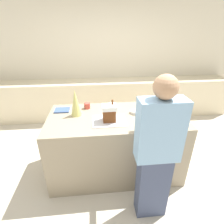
{
  "coord_description": "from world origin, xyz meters",
  "views": [
    {
      "loc": [
        -0.27,
        -2.11,
        2.0
      ],
      "look_at": [
        -0.05,
        0.0,
        0.98
      ],
      "focal_mm": 28.0,
      "sensor_mm": 36.0,
      "label": 1
    }
  ],
  "objects_px": {
    "person": "(156,153)",
    "candy_bowl_behind_tray": "(112,105)",
    "gingerbread_house": "(109,113)",
    "decorative_tree": "(76,103)",
    "candy_bowl_far_left": "(168,113)",
    "mug": "(87,106)",
    "baking_tray": "(109,121)",
    "candy_bowl_far_right": "(135,112)",
    "candy_bowl_near_tray_left": "(147,112)",
    "cookbook": "(62,110)"
  },
  "relations": [
    {
      "from": "person",
      "to": "gingerbread_house",
      "type": "bearing_deg",
      "value": 124.58
    },
    {
      "from": "baking_tray",
      "to": "candy_bowl_far_right",
      "type": "xyz_separation_m",
      "value": [
        0.38,
        0.19,
        0.02
      ]
    },
    {
      "from": "candy_bowl_far_right",
      "to": "cookbook",
      "type": "xyz_separation_m",
      "value": [
        -1.04,
        0.19,
        -0.01
      ]
    },
    {
      "from": "candy_bowl_behind_tray",
      "to": "person",
      "type": "bearing_deg",
      "value": -72.7
    },
    {
      "from": "candy_bowl_far_right",
      "to": "mug",
      "type": "xyz_separation_m",
      "value": [
        -0.67,
        0.24,
        0.02
      ]
    },
    {
      "from": "gingerbread_house",
      "to": "person",
      "type": "relative_size",
      "value": 0.16
    },
    {
      "from": "candy_bowl_near_tray_left",
      "to": "mug",
      "type": "height_order",
      "value": "mug"
    },
    {
      "from": "mug",
      "to": "baking_tray",
      "type": "bearing_deg",
      "value": -55.8
    },
    {
      "from": "gingerbread_house",
      "to": "candy_bowl_far_right",
      "type": "height_order",
      "value": "gingerbread_house"
    },
    {
      "from": "gingerbread_house",
      "to": "baking_tray",
      "type": "bearing_deg",
      "value": -150.7
    },
    {
      "from": "candy_bowl_near_tray_left",
      "to": "person",
      "type": "distance_m",
      "value": 0.77
    },
    {
      "from": "decorative_tree",
      "to": "candy_bowl_behind_tray",
      "type": "height_order",
      "value": "decorative_tree"
    },
    {
      "from": "decorative_tree",
      "to": "candy_bowl_behind_tray",
      "type": "xyz_separation_m",
      "value": [
        0.52,
        0.24,
        -0.16
      ]
    },
    {
      "from": "baking_tray",
      "to": "decorative_tree",
      "type": "xyz_separation_m",
      "value": [
        -0.43,
        0.22,
        0.18
      ]
    },
    {
      "from": "mug",
      "to": "gingerbread_house",
      "type": "bearing_deg",
      "value": -55.76
    },
    {
      "from": "mug",
      "to": "person",
      "type": "relative_size",
      "value": 0.05
    },
    {
      "from": "candy_bowl_far_left",
      "to": "candy_bowl_far_right",
      "type": "bearing_deg",
      "value": 170.08
    },
    {
      "from": "baking_tray",
      "to": "candy_bowl_near_tray_left",
      "type": "xyz_separation_m",
      "value": [
        0.53,
        0.14,
        0.03
      ]
    },
    {
      "from": "candy_bowl_far_right",
      "to": "candy_bowl_behind_tray",
      "type": "relative_size",
      "value": 1.1
    },
    {
      "from": "decorative_tree",
      "to": "mug",
      "type": "distance_m",
      "value": 0.29
    },
    {
      "from": "baking_tray",
      "to": "person",
      "type": "xyz_separation_m",
      "value": [
        0.42,
        -0.61,
        -0.06
      ]
    },
    {
      "from": "candy_bowl_near_tray_left",
      "to": "person",
      "type": "height_order",
      "value": "person"
    },
    {
      "from": "candy_bowl_behind_tray",
      "to": "mug",
      "type": "height_order",
      "value": "mug"
    },
    {
      "from": "gingerbread_house",
      "to": "person",
      "type": "height_order",
      "value": "person"
    },
    {
      "from": "decorative_tree",
      "to": "candy_bowl_far_left",
      "type": "height_order",
      "value": "decorative_tree"
    },
    {
      "from": "candy_bowl_near_tray_left",
      "to": "candy_bowl_far_right",
      "type": "relative_size",
      "value": 0.66
    },
    {
      "from": "gingerbread_house",
      "to": "decorative_tree",
      "type": "distance_m",
      "value": 0.49
    },
    {
      "from": "candy_bowl_behind_tray",
      "to": "cookbook",
      "type": "distance_m",
      "value": 0.75
    },
    {
      "from": "gingerbread_house",
      "to": "decorative_tree",
      "type": "xyz_separation_m",
      "value": [
        -0.43,
        0.22,
        0.06
      ]
    },
    {
      "from": "candy_bowl_behind_tray",
      "to": "person",
      "type": "distance_m",
      "value": 1.12
    },
    {
      "from": "baking_tray",
      "to": "gingerbread_house",
      "type": "distance_m",
      "value": 0.12
    },
    {
      "from": "mug",
      "to": "candy_bowl_far_right",
      "type": "bearing_deg",
      "value": -19.21
    },
    {
      "from": "baking_tray",
      "to": "candy_bowl_far_left",
      "type": "bearing_deg",
      "value": 8.1
    },
    {
      "from": "baking_tray",
      "to": "gingerbread_house",
      "type": "bearing_deg",
      "value": 29.3
    },
    {
      "from": "decorative_tree",
      "to": "mug",
      "type": "height_order",
      "value": "decorative_tree"
    },
    {
      "from": "gingerbread_house",
      "to": "candy_bowl_behind_tray",
      "type": "bearing_deg",
      "value": 78.81
    },
    {
      "from": "person",
      "to": "candy_bowl_behind_tray",
      "type": "bearing_deg",
      "value": 107.3
    },
    {
      "from": "candy_bowl_behind_tray",
      "to": "person",
      "type": "height_order",
      "value": "person"
    },
    {
      "from": "baking_tray",
      "to": "candy_bowl_far_left",
      "type": "distance_m",
      "value": 0.83
    },
    {
      "from": "candy_bowl_far_left",
      "to": "cookbook",
      "type": "height_order",
      "value": "candy_bowl_far_left"
    },
    {
      "from": "candy_bowl_far_left",
      "to": "mug",
      "type": "xyz_separation_m",
      "value": [
        -1.12,
        0.31,
        0.02
      ]
    },
    {
      "from": "gingerbread_house",
      "to": "candy_bowl_near_tray_left",
      "type": "relative_size",
      "value": 2.97
    },
    {
      "from": "candy_bowl_near_tray_left",
      "to": "person",
      "type": "xyz_separation_m",
      "value": [
        -0.11,
        -0.76,
        -0.09
      ]
    },
    {
      "from": "baking_tray",
      "to": "decorative_tree",
      "type": "relative_size",
      "value": 1.2
    },
    {
      "from": "candy_bowl_far_left",
      "to": "mug",
      "type": "distance_m",
      "value": 1.16
    },
    {
      "from": "baking_tray",
      "to": "cookbook",
      "type": "bearing_deg",
      "value": 149.73
    },
    {
      "from": "gingerbread_house",
      "to": "candy_bowl_far_left",
      "type": "distance_m",
      "value": 0.84
    },
    {
      "from": "baking_tray",
      "to": "decorative_tree",
      "type": "bearing_deg",
      "value": 153.18
    },
    {
      "from": "candy_bowl_far_right",
      "to": "candy_bowl_far_left",
      "type": "bearing_deg",
      "value": -9.92
    },
    {
      "from": "baking_tray",
      "to": "candy_bowl_behind_tray",
      "type": "bearing_deg",
      "value": 78.78
    }
  ]
}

